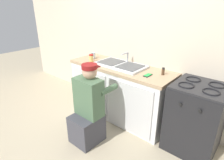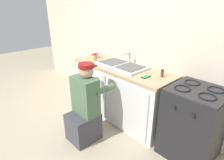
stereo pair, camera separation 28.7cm
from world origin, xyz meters
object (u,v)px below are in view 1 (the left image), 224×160
Objects in this scene: condiment_jar at (91,58)px; cell_phone at (148,75)px; sink_double_basin at (120,65)px; spice_bottle_red at (92,57)px; stove_range at (195,118)px; plumber_person at (88,111)px; water_glass at (94,55)px; spice_bottle_pepper at (163,71)px.

cell_phone is at bearing 3.06° from condiment_jar.
spice_bottle_red is at bearing -176.59° from sink_double_basin.
stove_range is 6.60× the size of cell_phone.
plumber_person reaches higher than water_glass.
condiment_jar is (-0.58, 0.63, 0.49)m from plumber_person.
water_glass is 0.71× the size of cell_phone.
spice_bottle_red is (-0.67, 0.74, 0.48)m from plumber_person.
condiment_jar is 0.91× the size of cell_phone.
condiment_jar is at bearing -175.25° from stove_range.
stove_range is at bearing -1.32° from water_glass.
sink_double_basin reaches higher than water_glass.
stove_range is 8.80× the size of spice_bottle_red.
sink_double_basin is 7.62× the size of spice_bottle_red.
cell_phone is at bearing -6.26° from water_glass.
plumber_person is at bearing -125.82° from spice_bottle_pepper.
sink_double_basin is 0.53m from condiment_jar.
stove_range is at bearing -8.05° from spice_bottle_pepper.
plumber_person is at bearing -124.50° from cell_phone.
stove_range is at bearing -0.10° from sink_double_basin.
plumber_person is 0.99m from condiment_jar.
spice_bottle_red is 1.15m from cell_phone.
spice_bottle_red is at bearing -65.09° from water_glass.
cell_phone is (-0.67, -0.09, 0.44)m from stove_range.
cell_phone is at bearing 55.50° from plumber_person.
condiment_jar is 1.28× the size of water_glass.
spice_bottle_red is at bearing 177.33° from cell_phone.
cell_phone is at bearing -9.26° from sink_double_basin.
spice_bottle_pepper is at bearing 10.38° from condiment_jar.
condiment_jar reaches higher than stove_range.
sink_double_basin is 5.71× the size of cell_phone.
water_glass is (-0.04, 0.08, -0.00)m from spice_bottle_red.
spice_bottle_pepper is at bearing 171.95° from stove_range.
sink_double_basin reaches higher than condiment_jar.
water_glass is at bearing 173.74° from cell_phone.
sink_double_basin is 7.62× the size of spice_bottle_pepper.
condiment_jar reaches higher than spice_bottle_pepper.
spice_bottle_red is at bearing 132.15° from plumber_person.
sink_double_basin reaches higher than stove_range.
plumber_person reaches higher than stove_range.
water_glass is at bearing 176.34° from sink_double_basin.
water_glass reaches higher than stove_range.
sink_double_basin is 0.87× the size of stove_range.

